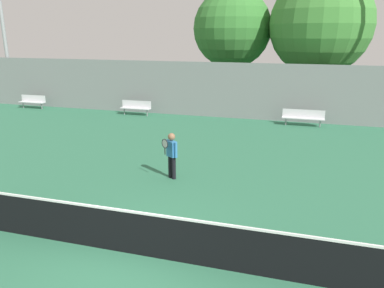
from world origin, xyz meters
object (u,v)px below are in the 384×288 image
bench_adjacent_court (303,116)px  tree_green_broad (321,24)px  bench_courtside_far (33,100)px  tree_green_tall (232,29)px  tennis_net (133,232)px  tennis_player (172,153)px  bench_courtside_near (136,106)px  light_pole_far_right (0,6)px

bench_adjacent_court → tree_green_broad: (0.58, 4.40, 4.63)m
bench_courtside_far → tree_green_tall: 13.66m
tennis_net → bench_courtside_far: size_ratio=6.21×
tennis_player → tree_green_broad: 14.70m
tree_green_tall → tennis_net: bearing=-85.7°
bench_adjacent_court → bench_courtside_near: bearing=-180.0°
tennis_net → tennis_player: tennis_player is taller
tennis_net → light_pole_far_right: 22.03m
bench_courtside_far → light_pole_far_right: (-2.45, 1.04, 5.78)m
tennis_player → tree_green_broad: (4.71, 13.26, 4.26)m
tennis_player → bench_courtside_far: 15.35m
tennis_net → bench_courtside_far: (-13.23, 13.33, -0.02)m
bench_courtside_far → tree_green_tall: (11.85, 5.18, 4.41)m
tree_green_broad → bench_courtside_near: bearing=-156.3°
bench_courtside_far → light_pole_far_right: size_ratio=0.17×
tennis_player → light_pole_far_right: 18.76m
tennis_net → bench_courtside_far: bearing=134.8°
tennis_net → tree_green_broad: bearing=77.2°
bench_courtside_far → bench_adjacent_court: same height
tree_green_tall → tree_green_broad: size_ratio=0.91×
tennis_player → bench_courtside_near: (-5.33, 8.85, -0.37)m
tennis_player → bench_courtside_far: tennis_player is taller
light_pole_far_right → tree_green_tall: bearing=16.1°
tennis_net → tennis_player: bearing=98.7°
bench_adjacent_court → tree_green_tall: 8.34m
tree_green_tall → light_pole_far_right: bearing=-163.9°
tree_green_tall → bench_courtside_far: bearing=-156.4°
bench_courtside_near → light_pole_far_right: 11.30m
tennis_net → bench_courtside_near: bearing=114.3°
tree_green_tall → bench_adjacent_court: bearing=-47.0°
tennis_net → bench_adjacent_court: bearing=75.5°
bench_adjacent_court → tree_green_tall: bearing=133.0°
light_pole_far_right → tree_green_tall: 14.95m
tennis_net → light_pole_far_right: (-15.68, 14.37, 5.76)m
light_pole_far_right → bench_courtside_far: bearing=-23.1°
tennis_net → tennis_player: size_ratio=7.04×
tree_green_broad → bench_courtside_far: bearing=-165.7°
tennis_net → bench_courtside_near: tennis_net is taller
bench_courtside_near → tennis_net: bearing=-65.7°
light_pole_far_right → tree_green_tall: size_ratio=1.42×
tennis_net → bench_courtside_near: (-6.02, 13.33, -0.02)m
tennis_net → bench_courtside_far: 18.78m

